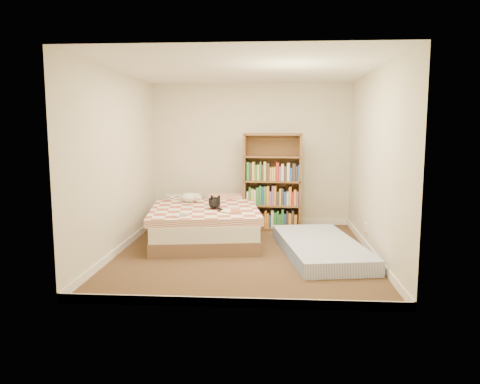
# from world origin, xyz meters

# --- Properties ---
(room) EXTENTS (3.51, 4.01, 2.51)m
(room) POSITION_xyz_m (0.00, 0.00, 1.20)
(room) COLOR #42291C
(room) RESTS_ON ground
(bed) EXTENTS (1.84, 2.37, 0.58)m
(bed) POSITION_xyz_m (-0.66, 0.80, 0.26)
(bed) COLOR brown
(bed) RESTS_ON room
(bookshelf) EXTENTS (1.00, 0.39, 1.63)m
(bookshelf) POSITION_xyz_m (0.39, 1.62, 0.59)
(bookshelf) COLOR brown
(bookshelf) RESTS_ON room
(floor_mattress) EXTENTS (1.30, 2.26, 0.19)m
(floor_mattress) POSITION_xyz_m (1.05, -0.00, 0.10)
(floor_mattress) COLOR #728BBF
(floor_mattress) RESTS_ON room
(black_cat) EXTENTS (0.21, 0.64, 0.15)m
(black_cat) POSITION_xyz_m (-0.48, 0.64, 0.59)
(black_cat) COLOR black
(black_cat) RESTS_ON bed
(white_dog) EXTENTS (0.37, 0.39, 0.15)m
(white_dog) POSITION_xyz_m (-0.95, 1.13, 0.60)
(white_dog) COLOR silver
(white_dog) RESTS_ON bed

